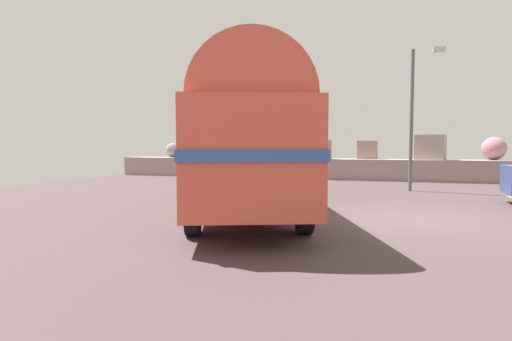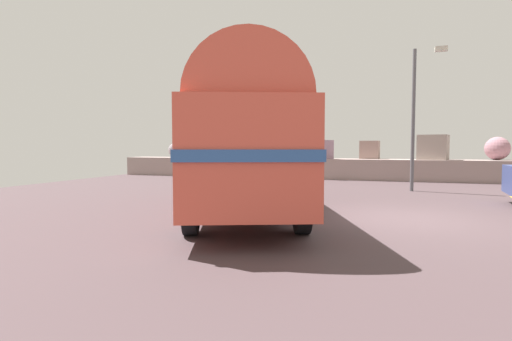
% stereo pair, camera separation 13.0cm
% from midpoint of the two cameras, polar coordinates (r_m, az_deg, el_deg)
% --- Properties ---
extents(ground, '(32.00, 26.00, 0.02)m').
position_cam_midpoint_polar(ground, '(10.47, 19.89, -6.47)').
color(ground, '#49383C').
extents(breakwater, '(31.36, 1.98, 2.36)m').
position_cam_midpoint_polar(breakwater, '(22.16, 18.68, 0.46)').
color(breakwater, gray).
rests_on(breakwater, ground).
extents(vintage_coach, '(5.27, 8.87, 3.70)m').
position_cam_midpoint_polar(vintage_coach, '(10.54, -1.95, 4.94)').
color(vintage_coach, black).
rests_on(vintage_coach, ground).
extents(lamp_post, '(1.20, 0.36, 5.53)m').
position_cam_midpoint_polar(lamp_post, '(16.95, 21.47, 7.90)').
color(lamp_post, '#5B5B60').
rests_on(lamp_post, ground).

